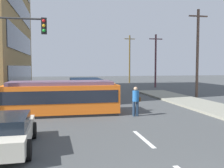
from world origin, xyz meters
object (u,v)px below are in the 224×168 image
Objects in this scene: streetcar_tram at (61,97)px; parked_sedan_mid at (4,132)px; utility_pole_distant at (130,58)px; pedestrian_crossing at (136,100)px; parked_sedan_furthest at (38,89)px; utility_pole_far at (156,60)px; parked_sedan_far at (29,97)px; city_bus at (86,88)px; traffic_light_mast at (14,47)px; utility_pole_mid at (198,52)px.

streetcar_tram reaches higher than parked_sedan_mid.
streetcar_tram is 0.82× the size of utility_pole_distant.
utility_pole_distant is at bearing 75.13° from pedestrian_crossing.
parked_sedan_furthest is (-0.16, 16.70, 0.00)m from parked_sedan_mid.
utility_pole_far is 0.88× the size of utility_pole_distant.
utility_pole_distant reaches higher than parked_sedan_furthest.
streetcar_tram is at bearing -60.80° from parked_sedan_far.
city_bus is 1.07× the size of traffic_light_mast.
utility_pole_distant is (13.85, 16.78, 3.57)m from parked_sedan_furthest.
city_bus is 3.52× the size of pedestrian_crossing.
streetcar_tram is at bearing -113.36° from utility_pole_distant.
streetcar_tram is at bearing -109.99° from city_bus.
utility_pole_mid reaches higher than parked_sedan_far.
utility_pole_mid is (12.20, 6.04, 3.13)m from streetcar_tram.
parked_sedan_mid is 16.70m from parked_sedan_furthest.
city_bus is at bearing 106.08° from pedestrian_crossing.
utility_pole_far is (10.50, 11.60, 2.66)m from city_bus.
traffic_light_mast is 0.78× the size of utility_pole_far.
traffic_light_mast is at bearing -122.45° from city_bus.
utility_pole_far is (8.44, 18.75, 2.75)m from pedestrian_crossing.
traffic_light_mast is at bearing 94.23° from parked_sedan_mid.
streetcar_tram is at bearing 159.99° from pedestrian_crossing.
city_bus is 0.74× the size of utility_pole_mid.
utility_pole_distant reaches higher than pedestrian_crossing.
parked_sedan_far is (-6.33, 5.46, -0.32)m from pedestrian_crossing.
utility_pole_mid is (14.17, 12.37, 3.51)m from parked_sedan_mid.
utility_pole_distant is at bearing 58.99° from parked_sedan_far.
traffic_light_mast is (-0.21, -11.64, 3.18)m from parked_sedan_furthest.
streetcar_tram is 1.43× the size of parked_sedan_furthest.
traffic_light_mast is at bearing -151.57° from streetcar_tram.
utility_pole_distant is at bearing 94.82° from utility_pole_far.
utility_pole_distant is at bearing 65.79° from city_bus.
pedestrian_crossing is 0.24× the size of utility_pole_far.
traffic_light_mast is at bearing -153.34° from utility_pole_mid.
city_bus is 10.62m from utility_pole_mid.
utility_pole_mid reaches higher than parked_sedan_furthest.
parked_sedan_far is at bearing -121.01° from utility_pole_distant.
pedestrian_crossing is at bearing -20.01° from streetcar_tram.
utility_pole_distant is at bearing 67.75° from parked_sedan_mid.
utility_pole_far is at bearing 65.76° from pedestrian_crossing.
parked_sedan_far is (-4.27, -1.69, -0.41)m from city_bus.
streetcar_tram is at bearing 72.72° from parked_sedan_mid.
utility_pole_mid is 11.23m from utility_pole_far.
parked_sedan_mid is at bearing -107.28° from streetcar_tram.
parked_sedan_mid is 0.90× the size of parked_sedan_furthest.
streetcar_tram is 1.12× the size of city_bus.
utility_pole_mid is (14.42, 2.07, 3.51)m from parked_sedan_far.
parked_sedan_far is 27.29m from utility_pole_distant.
pedestrian_crossing is at bearing -62.25° from parked_sedan_furthest.
utility_pole_far is (12.56, 17.25, 2.68)m from streetcar_tram.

